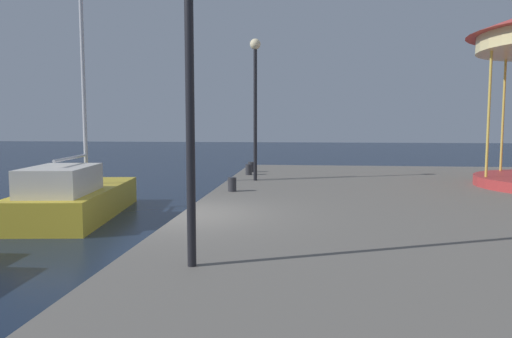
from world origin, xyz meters
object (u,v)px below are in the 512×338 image
Objects in this scene: lamp_post_mid_promenade at (189,53)px; lamp_post_far_end at (255,86)px; bollard_center at (251,167)px; bollard_north at (232,184)px; sailboat_yellow at (74,197)px; bollard_south at (249,170)px.

lamp_post_far_end is at bearing 91.16° from lamp_post_mid_promenade.
lamp_post_far_end is at bearing -80.43° from bollard_center.
lamp_post_far_end is 11.83× the size of bollard_north.
bollard_south is (4.50, 4.83, 0.38)m from sailboat_yellow.
bollard_south is at bearing 103.99° from lamp_post_far_end.
sailboat_yellow reaches higher than bollard_south.
lamp_post_mid_promenade is 0.88× the size of lamp_post_far_end.
bollard_north is at bearing 94.54° from lamp_post_mid_promenade.
sailboat_yellow reaches higher than bollard_center.
sailboat_yellow is at bearing -132.98° from bollard_south.
bollard_south is (0.03, -1.05, 0.00)m from bollard_center.
bollard_north is 1.00× the size of bollard_south.
sailboat_yellow is 4.60m from bollard_north.
lamp_post_mid_promenade is 9.95m from lamp_post_far_end.
lamp_post_far_end is (4.94, 3.05, 3.38)m from sailboat_yellow.
bollard_south is at bearing 47.02° from sailboat_yellow.
lamp_post_far_end is at bearing 82.14° from bollard_north.
lamp_post_mid_promenade reaches higher than bollard_south.
bollard_north is 4.48m from bollard_south.
lamp_post_mid_promenade is 10.37× the size of bollard_north.
bollard_south is (-0.44, 1.78, -2.99)m from lamp_post_far_end.
bollard_north is at bearing 4.32° from sailboat_yellow.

